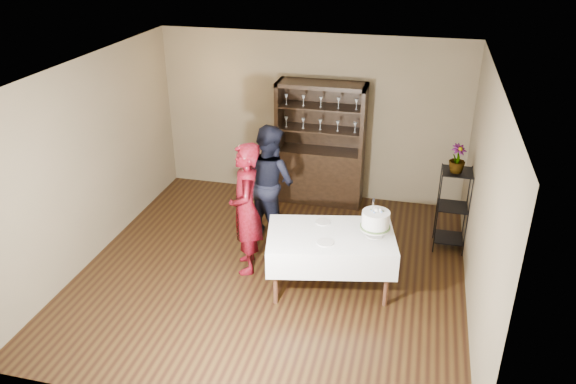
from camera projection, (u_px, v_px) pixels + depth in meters
The scene contains 14 objects.
floor at pixel (272, 271), 7.52m from camera, with size 5.00×5.00×0.00m, color black.
ceiling at pixel (270, 71), 6.34m from camera, with size 5.00×5.00×0.00m, color silver.
back_wall at pixel (312, 117), 9.11m from camera, with size 5.00×0.02×2.70m, color brown.
wall_left at pixel (90, 161), 7.47m from camera, with size 0.02×5.00×2.70m, color brown.
wall_right at pixel (482, 201), 6.40m from camera, with size 0.02×5.00×2.70m, color brown.
china_hutch at pixel (320, 163), 9.15m from camera, with size 1.40×0.48×2.00m.
plant_etagere at pixel (453, 206), 7.80m from camera, with size 0.42×0.42×1.20m.
cake_table at pixel (330, 247), 6.95m from camera, with size 1.71×1.25×0.78m.
woman at pixel (246, 209), 7.21m from camera, with size 0.65×0.43×1.79m, color #3B0507.
man at pixel (269, 182), 8.05m from camera, with size 0.83×0.65×1.71m, color black.
cake at pixel (376, 221), 6.74m from camera, with size 0.38×0.38×0.52m.
plate_near at pixel (325, 243), 6.67m from camera, with size 0.20×0.20×0.01m, color beige.
plate_far at pixel (323, 222), 7.12m from camera, with size 0.19×0.19×0.01m, color beige.
potted_plant at pixel (457, 159), 7.45m from camera, with size 0.22×0.22×0.39m, color #45622E.
Camera 1 is at (1.70, -6.07, 4.24)m, focal length 35.00 mm.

